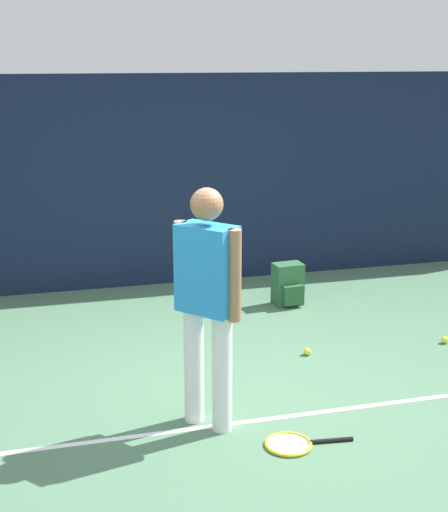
{
  "coord_description": "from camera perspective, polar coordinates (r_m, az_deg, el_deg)",
  "views": [
    {
      "loc": [
        -1.44,
        -4.98,
        2.53
      ],
      "look_at": [
        0.0,
        0.4,
        1.0
      ],
      "focal_mm": 51.4,
      "sensor_mm": 36.0,
      "label": 1
    }
  ],
  "objects": [
    {
      "name": "tennis_player",
      "position": [
        4.95,
        -1.31,
        -3.05
      ],
      "size": [
        0.43,
        0.45,
        1.7
      ],
      "rotation": [
        0.0,
        0.0,
        2.28
      ],
      "color": "white",
      "rests_on": "ground"
    },
    {
      "name": "ground_plane",
      "position": [
        5.77,
        1.05,
        -10.66
      ],
      "size": [
        12.0,
        12.0,
        0.0
      ],
      "primitive_type": "plane",
      "color": "#4C7556"
    },
    {
      "name": "tennis_ball_by_fence",
      "position": [
        6.48,
        6.49,
        -7.4
      ],
      "size": [
        0.07,
        0.07,
        0.07
      ],
      "primitive_type": "sphere",
      "color": "#CCE033",
      "rests_on": "ground"
    },
    {
      "name": "tennis_racket",
      "position": [
        5.09,
        5.36,
        -14.35
      ],
      "size": [
        0.63,
        0.36,
        0.03
      ],
      "rotation": [
        0.0,
        0.0,
        3.04
      ],
      "color": "black",
      "rests_on": "ground"
    },
    {
      "name": "court_line",
      "position": [
        5.38,
        2.42,
        -12.68
      ],
      "size": [
        9.0,
        0.05,
        0.0
      ],
      "primitive_type": "cube",
      "color": "white",
      "rests_on": "ground"
    },
    {
      "name": "backpack",
      "position": [
        7.69,
        5.03,
        -2.27
      ],
      "size": [
        0.32,
        0.3,
        0.44
      ],
      "rotation": [
        0.0,
        0.0,
        0.08
      ],
      "color": "#2D6038",
      "rests_on": "ground"
    },
    {
      "name": "back_fence",
      "position": [
        8.22,
        -4.72,
        5.8
      ],
      "size": [
        10.0,
        0.1,
        2.35
      ],
      "primitive_type": "cube",
      "color": "#141E38",
      "rests_on": "ground"
    },
    {
      "name": "tennis_ball_near_player",
      "position": [
        6.99,
        16.81,
        -6.27
      ],
      "size": [
        0.07,
        0.07,
        0.07
      ],
      "primitive_type": "sphere",
      "color": "#CCE033",
      "rests_on": "ground"
    }
  ]
}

